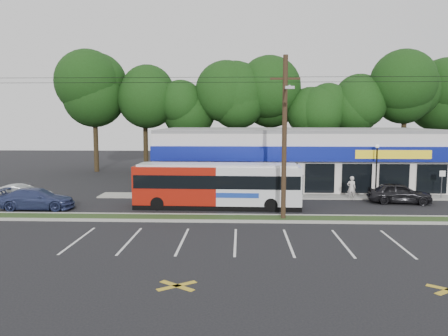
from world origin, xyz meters
TOP-DOWN VIEW (x-y plane):
  - ground at (0.00, 0.00)m, footprint 120.00×120.00m
  - grass_strip at (0.00, 1.00)m, footprint 40.00×1.60m
  - curb_south at (0.00, 0.15)m, footprint 40.00×0.25m
  - curb_north at (0.00, 1.85)m, footprint 40.00×0.25m
  - sidewalk at (5.00, 9.00)m, footprint 32.00×2.20m
  - strip_mall at (5.50, 15.91)m, footprint 25.00×12.55m
  - utility_pole at (2.83, 0.93)m, footprint 50.00×2.77m
  - lamp_post at (11.00, 8.80)m, footprint 0.30×0.30m
  - sign_post at (16.00, 8.57)m, footprint 0.45×0.10m
  - tree_line at (4.00, 26.00)m, footprint 46.76×6.76m
  - metrobus at (-1.26, 4.50)m, footprint 11.64×2.76m
  - car_dark at (12.09, 6.69)m, footprint 4.67×2.31m
  - car_silver at (-15.70, 5.18)m, footprint 4.42×1.71m
  - car_blue at (-13.67, 3.50)m, footprint 5.13×2.28m
  - pedestrian_a at (8.87, 7.89)m, footprint 0.70×0.48m
  - pedestrian_b at (2.39, 8.50)m, footprint 0.80×0.63m

SIDE VIEW (x-z plane):
  - ground at x=0.00m, z-range 0.00..0.00m
  - sidewalk at x=5.00m, z-range 0.00..0.10m
  - grass_strip at x=0.00m, z-range 0.00..0.12m
  - curb_south at x=0.00m, z-range 0.00..0.14m
  - curb_north at x=0.00m, z-range 0.00..0.14m
  - car_silver at x=-15.70m, z-range 0.00..1.43m
  - car_blue at x=-13.67m, z-range 0.00..1.46m
  - car_dark at x=12.09m, z-range 0.00..1.53m
  - pedestrian_b at x=2.39m, z-range 0.00..1.63m
  - pedestrian_a at x=8.87m, z-range 0.00..1.85m
  - sign_post at x=16.00m, z-range 0.44..2.67m
  - metrobus at x=-1.26m, z-range 0.09..3.20m
  - strip_mall at x=5.50m, z-range 0.00..5.30m
  - lamp_post at x=11.00m, z-range 0.55..4.80m
  - utility_pole at x=2.83m, z-range 0.41..10.41m
  - tree_line at x=4.00m, z-range 2.50..14.33m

